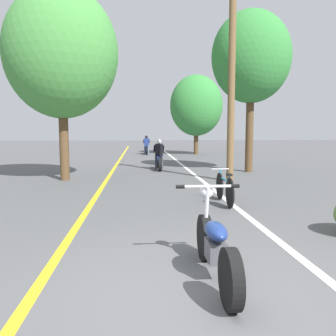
{
  "coord_description": "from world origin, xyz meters",
  "views": [
    {
      "loc": [
        -0.56,
        -3.59,
        1.74
      ],
      "look_at": [
        0.1,
        4.34,
        0.9
      ],
      "focal_mm": 38.0,
      "sensor_mm": 36.0,
      "label": 1
    }
  ],
  "objects_px": {
    "roadside_tree_right_far": "(196,106)",
    "utility_pole": "(232,68)",
    "motorcycle_foreground": "(215,245)",
    "bicycle_parked": "(225,188)",
    "roadside_tree_right_near": "(251,58)",
    "roadside_tree_left": "(61,53)",
    "motorcycle_rider_far": "(146,147)",
    "motorcycle_rider_lead": "(159,158)"
  },
  "relations": [
    {
      "from": "roadside_tree_right_far",
      "to": "utility_pole",
      "type": "bearing_deg",
      "value": -94.38
    },
    {
      "from": "motorcycle_foreground",
      "to": "bicycle_parked",
      "type": "bearing_deg",
      "value": 74.82
    },
    {
      "from": "utility_pole",
      "to": "roadside_tree_right_near",
      "type": "distance_m",
      "value": 3.21
    },
    {
      "from": "roadside_tree_right_far",
      "to": "bicycle_parked",
      "type": "bearing_deg",
      "value": -96.99
    },
    {
      "from": "roadside_tree_left",
      "to": "motorcycle_foreground",
      "type": "distance_m",
      "value": 10.17
    },
    {
      "from": "utility_pole",
      "to": "bicycle_parked",
      "type": "height_order",
      "value": "utility_pole"
    },
    {
      "from": "utility_pole",
      "to": "roadside_tree_right_far",
      "type": "xyz_separation_m",
      "value": [
        1.06,
        13.86,
        -0.3
      ]
    },
    {
      "from": "utility_pole",
      "to": "motorcycle_foreground",
      "type": "distance_m",
      "value": 8.97
    },
    {
      "from": "motorcycle_foreground",
      "to": "motorcycle_rider_far",
      "type": "bearing_deg",
      "value": 90.79
    },
    {
      "from": "roadside_tree_right_far",
      "to": "motorcycle_rider_far",
      "type": "bearing_deg",
      "value": 172.91
    },
    {
      "from": "utility_pole",
      "to": "motorcycle_foreground",
      "type": "height_order",
      "value": "utility_pole"
    },
    {
      "from": "roadside_tree_right_far",
      "to": "motorcycle_rider_lead",
      "type": "bearing_deg",
      "value": -108.18
    },
    {
      "from": "roadside_tree_left",
      "to": "motorcycle_foreground",
      "type": "height_order",
      "value": "roadside_tree_left"
    },
    {
      "from": "roadside_tree_right_far",
      "to": "motorcycle_foreground",
      "type": "distance_m",
      "value": 22.31
    },
    {
      "from": "utility_pole",
      "to": "motorcycle_rider_lead",
      "type": "xyz_separation_m",
      "value": [
        -2.23,
        3.83,
        -3.33
      ]
    },
    {
      "from": "utility_pole",
      "to": "motorcycle_rider_lead",
      "type": "height_order",
      "value": "utility_pole"
    },
    {
      "from": "motorcycle_rider_far",
      "to": "roadside_tree_right_near",
      "type": "bearing_deg",
      "value": -70.7
    },
    {
      "from": "roadside_tree_left",
      "to": "bicycle_parked",
      "type": "height_order",
      "value": "roadside_tree_left"
    },
    {
      "from": "roadside_tree_right_near",
      "to": "motorcycle_foreground",
      "type": "distance_m",
      "value": 12.11
    },
    {
      "from": "motorcycle_rider_lead",
      "to": "roadside_tree_right_far",
      "type": "bearing_deg",
      "value": 71.82
    },
    {
      "from": "motorcycle_rider_lead",
      "to": "motorcycle_rider_far",
      "type": "bearing_deg",
      "value": 91.78
    },
    {
      "from": "roadside_tree_right_near",
      "to": "motorcycle_rider_far",
      "type": "xyz_separation_m",
      "value": [
        -4.07,
        11.62,
        -4.2
      ]
    },
    {
      "from": "roadside_tree_left",
      "to": "motorcycle_rider_lead",
      "type": "relative_size",
      "value": 3.35
    },
    {
      "from": "utility_pole",
      "to": "motorcycle_rider_lead",
      "type": "bearing_deg",
      "value": 120.19
    },
    {
      "from": "motorcycle_rider_far",
      "to": "roadside_tree_left",
      "type": "bearing_deg",
      "value": -103.14
    },
    {
      "from": "roadside_tree_right_near",
      "to": "roadside_tree_right_far",
      "type": "height_order",
      "value": "roadside_tree_right_near"
    },
    {
      "from": "roadside_tree_right_near",
      "to": "roadside_tree_right_far",
      "type": "bearing_deg",
      "value": 92.3
    },
    {
      "from": "motorcycle_rider_lead",
      "to": "bicycle_parked",
      "type": "bearing_deg",
      "value": -81.37
    },
    {
      "from": "utility_pole",
      "to": "bicycle_parked",
      "type": "bearing_deg",
      "value": -106.43
    },
    {
      "from": "utility_pole",
      "to": "motorcycle_rider_lead",
      "type": "distance_m",
      "value": 5.55
    },
    {
      "from": "roadside_tree_left",
      "to": "motorcycle_rider_lead",
      "type": "bearing_deg",
      "value": 41.63
    },
    {
      "from": "roadside_tree_left",
      "to": "motorcycle_rider_far",
      "type": "bearing_deg",
      "value": 76.86
    },
    {
      "from": "roadside_tree_right_near",
      "to": "roadside_tree_right_far",
      "type": "xyz_separation_m",
      "value": [
        -0.45,
        11.17,
        -1.19
      ]
    },
    {
      "from": "roadside_tree_right_far",
      "to": "motorcycle_rider_far",
      "type": "height_order",
      "value": "roadside_tree_right_far"
    },
    {
      "from": "motorcycle_foreground",
      "to": "motorcycle_rider_lead",
      "type": "relative_size",
      "value": 1.01
    },
    {
      "from": "roadside_tree_right_near",
      "to": "motorcycle_foreground",
      "type": "xyz_separation_m",
      "value": [
        -3.76,
        -10.67,
        -4.32
      ]
    },
    {
      "from": "utility_pole",
      "to": "roadside_tree_right_far",
      "type": "height_order",
      "value": "utility_pole"
    },
    {
      "from": "bicycle_parked",
      "to": "motorcycle_rider_lead",
      "type": "bearing_deg",
      "value": 98.63
    },
    {
      "from": "roadside_tree_right_near",
      "to": "motorcycle_foreground",
      "type": "height_order",
      "value": "roadside_tree_right_near"
    },
    {
      "from": "roadside_tree_right_near",
      "to": "motorcycle_rider_far",
      "type": "bearing_deg",
      "value": 109.3
    },
    {
      "from": "utility_pole",
      "to": "motorcycle_foreground",
      "type": "bearing_deg",
      "value": -105.76
    },
    {
      "from": "roadside_tree_right_near",
      "to": "roadside_tree_left",
      "type": "distance_m",
      "value": 7.51
    }
  ]
}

